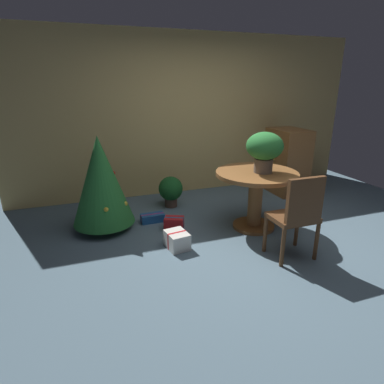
# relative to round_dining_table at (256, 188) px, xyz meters

# --- Properties ---
(ground_plane) EXTENTS (6.60, 6.60, 0.00)m
(ground_plane) POSITION_rel_round_dining_table_xyz_m (-0.26, -0.40, -0.55)
(ground_plane) COLOR slate
(back_wall_panel) EXTENTS (6.00, 0.10, 2.60)m
(back_wall_panel) POSITION_rel_round_dining_table_xyz_m (-0.26, 1.80, 0.75)
(back_wall_panel) COLOR tan
(back_wall_panel) RESTS_ON ground_plane
(round_dining_table) EXTENTS (1.04, 1.04, 0.76)m
(round_dining_table) POSITION_rel_round_dining_table_xyz_m (0.00, 0.00, 0.00)
(round_dining_table) COLOR brown
(round_dining_table) RESTS_ON ground_plane
(flower_vase) EXTENTS (0.45, 0.45, 0.50)m
(flower_vase) POSITION_rel_round_dining_table_xyz_m (0.06, -0.04, 0.52)
(flower_vase) COLOR #665B51
(flower_vase) RESTS_ON round_dining_table
(wooden_chair_near) EXTENTS (0.47, 0.38, 0.95)m
(wooden_chair_near) POSITION_rel_round_dining_table_xyz_m (0.00, -0.85, -0.01)
(wooden_chair_near) COLOR brown
(wooden_chair_near) RESTS_ON ground_plane
(holiday_tree) EXTENTS (0.79, 0.79, 1.23)m
(holiday_tree) POSITION_rel_round_dining_table_xyz_m (-1.87, 0.63, 0.11)
(holiday_tree) COLOR brown
(holiday_tree) RESTS_ON ground_plane
(gift_box_red) EXTENTS (0.29, 0.26, 0.16)m
(gift_box_red) POSITION_rel_round_dining_table_xyz_m (-1.01, 0.30, -0.47)
(gift_box_red) COLOR red
(gift_box_red) RESTS_ON ground_plane
(gift_box_blue) EXTENTS (0.32, 0.17, 0.11)m
(gift_box_blue) POSITION_rel_round_dining_table_xyz_m (-1.23, 0.63, -0.49)
(gift_box_blue) COLOR #1E569E
(gift_box_blue) RESTS_ON ground_plane
(gift_box_cream) EXTENTS (0.26, 0.32, 0.20)m
(gift_box_cream) POSITION_rel_round_dining_table_xyz_m (-1.13, -0.20, -0.45)
(gift_box_cream) COLOR silver
(gift_box_cream) RESTS_ON ground_plane
(wooden_cabinet) EXTENTS (0.53, 0.70, 1.09)m
(wooden_cabinet) POSITION_rel_round_dining_table_xyz_m (1.25, 1.11, 0.00)
(wooden_cabinet) COLOR brown
(wooden_cabinet) RESTS_ON ground_plane
(potted_plant) EXTENTS (0.37, 0.37, 0.47)m
(potted_plant) POSITION_rel_round_dining_table_xyz_m (-0.82, 1.10, -0.28)
(potted_plant) COLOR #4C382D
(potted_plant) RESTS_ON ground_plane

